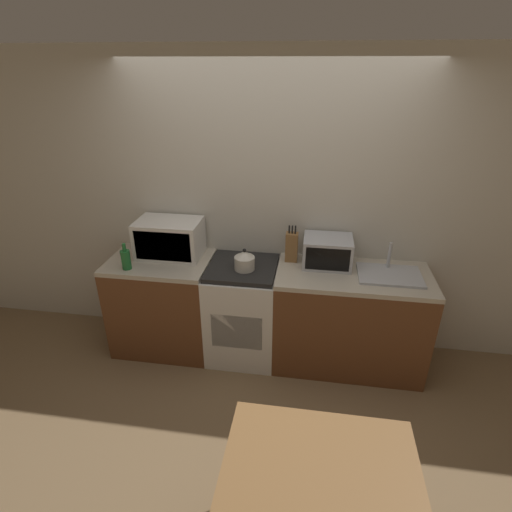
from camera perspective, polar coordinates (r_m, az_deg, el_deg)
ground_plane at (r=3.42m, az=-0.39°, el=-20.00°), size 16.00×16.00×0.00m
wall_back at (r=3.52m, az=2.01°, el=6.71°), size 10.00×0.06×2.60m
counter_left_run at (r=3.81m, az=-12.99°, el=-6.59°), size 0.89×0.62×0.90m
counter_right_run at (r=3.60m, az=13.10°, el=-8.77°), size 1.27×0.62×0.90m
stove_range at (r=3.63m, az=-1.86°, el=-7.77°), size 0.60×0.62×0.90m
kettle at (r=3.31m, az=-1.65°, el=-0.63°), size 0.17×0.17×0.19m
microwave at (r=3.59m, az=-12.26°, el=2.46°), size 0.56×0.36×0.33m
bottle at (r=3.48m, az=-18.09°, el=-0.43°), size 0.08×0.08×0.23m
knife_block at (r=3.44m, az=5.11°, el=1.32°), size 0.10×0.09×0.33m
toaster_oven at (r=3.41m, az=10.16°, el=0.62°), size 0.40×0.32×0.25m
sink_basin at (r=3.41m, az=18.53°, el=-2.46°), size 0.50×0.36×0.24m
dining_table at (r=2.20m, az=9.07°, el=-29.82°), size 0.93×0.74×0.75m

